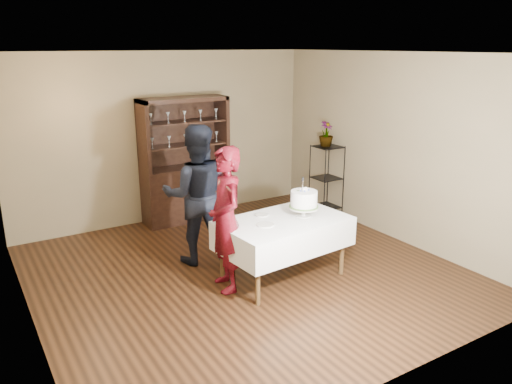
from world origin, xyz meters
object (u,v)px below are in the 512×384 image
(plant_etagere, at_px, (326,178))
(potted_plant, at_px, (326,134))
(cake_table, at_px, (283,233))
(cake, at_px, (304,200))
(woman, at_px, (226,220))
(china_hutch, at_px, (186,180))
(man, at_px, (197,195))

(plant_etagere, relative_size, potted_plant, 2.96)
(cake_table, bearing_deg, cake, -5.28)
(plant_etagere, xyz_separation_m, woman, (-2.68, -1.44, 0.21))
(plant_etagere, distance_m, cake_table, 2.52)
(china_hutch, distance_m, woman, 2.57)
(china_hutch, bearing_deg, plant_etagere, -26.83)
(china_hutch, relative_size, woman, 1.17)
(plant_etagere, height_order, cake, cake)
(china_hutch, distance_m, cake, 2.70)
(cake_table, bearing_deg, plant_etagere, 38.69)
(man, bearing_deg, woman, 109.87)
(woman, distance_m, cake, 1.01)
(china_hutch, distance_m, potted_plant, 2.41)
(woman, relative_size, man, 0.93)
(china_hutch, bearing_deg, man, -108.84)
(plant_etagere, height_order, woman, woman)
(man, height_order, cake, man)
(plant_etagere, height_order, potted_plant, potted_plant)
(woman, height_order, cake, woman)
(potted_plant, bearing_deg, man, -167.37)
(plant_etagere, bearing_deg, cake_table, -141.31)
(potted_plant, bearing_deg, cake_table, -140.50)
(cake, bearing_deg, potted_plant, 44.35)
(china_hutch, bearing_deg, cake_table, -87.47)
(china_hutch, relative_size, cake, 3.99)
(cake, height_order, potted_plant, potted_plant)
(woman, height_order, potted_plant, woman)
(plant_etagere, bearing_deg, potted_plant, 119.06)
(woman, relative_size, potted_plant, 4.22)
(potted_plant, bearing_deg, china_hutch, 153.68)
(man, bearing_deg, china_hutch, -85.75)
(plant_etagere, xyz_separation_m, cake_table, (-1.96, -1.57, -0.06))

